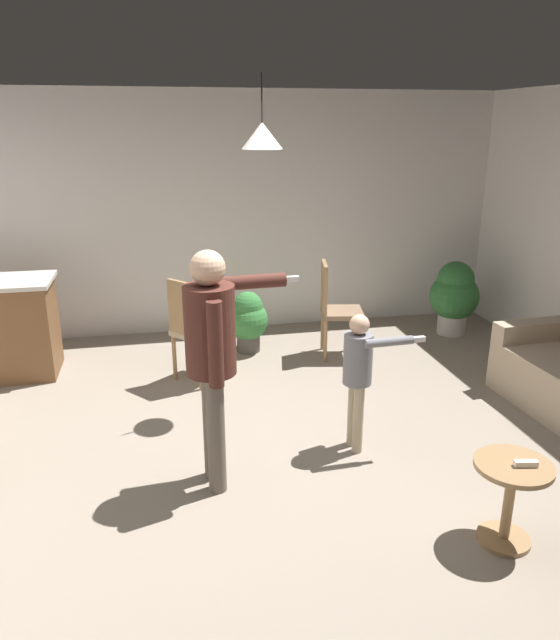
{
  "coord_description": "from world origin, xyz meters",
  "views": [
    {
      "loc": [
        -0.83,
        -3.61,
        2.35
      ],
      "look_at": [
        0.0,
        0.36,
        1.0
      ],
      "focal_mm": 33.45,
      "sensor_mm": 36.0,
      "label": 1
    }
  ],
  "objects_px": {
    "dining_chair_by_counter": "(335,306)",
    "potted_plant_by_wall": "(454,295)",
    "potted_plant_corner": "(248,319)",
    "person_adult": "(213,345)",
    "spare_remote_on_table": "(526,464)",
    "side_table_by_couch": "(510,493)",
    "person_child": "(359,367)",
    "dining_chair_near_wall": "(194,327)"
  },
  "relations": [
    {
      "from": "person_adult",
      "to": "potted_plant_corner",
      "type": "relative_size",
      "value": 2.46
    },
    {
      "from": "side_table_by_couch",
      "to": "potted_plant_by_wall",
      "type": "relative_size",
      "value": 0.61
    },
    {
      "from": "potted_plant_by_wall",
      "to": "dining_chair_near_wall",
      "type": "bearing_deg",
      "value": -166.01
    },
    {
      "from": "person_child",
      "to": "potted_plant_by_wall",
      "type": "distance_m",
      "value": 2.96
    },
    {
      "from": "dining_chair_near_wall",
      "to": "spare_remote_on_table",
      "type": "bearing_deg",
      "value": -7.82
    },
    {
      "from": "dining_chair_near_wall",
      "to": "person_child",
      "type": "bearing_deg",
      "value": -2.77
    },
    {
      "from": "side_table_by_couch",
      "to": "dining_chair_near_wall",
      "type": "relative_size",
      "value": 0.52
    },
    {
      "from": "dining_chair_near_wall",
      "to": "side_table_by_couch",
      "type": "bearing_deg",
      "value": -8.19
    },
    {
      "from": "person_child",
      "to": "dining_chair_by_counter",
      "type": "bearing_deg",
      "value": 165.94
    },
    {
      "from": "side_table_by_couch",
      "to": "dining_chair_by_counter",
      "type": "relative_size",
      "value": 0.52
    },
    {
      "from": "dining_chair_near_wall",
      "to": "potted_plant_corner",
      "type": "height_order",
      "value": "dining_chair_near_wall"
    },
    {
      "from": "spare_remote_on_table",
      "to": "dining_chair_near_wall",
      "type": "bearing_deg",
      "value": 121.26
    },
    {
      "from": "person_child",
      "to": "dining_chair_by_counter",
      "type": "xyz_separation_m",
      "value": [
        0.38,
        1.85,
        -0.11
      ]
    },
    {
      "from": "dining_chair_by_counter",
      "to": "potted_plant_by_wall",
      "type": "height_order",
      "value": "dining_chair_by_counter"
    },
    {
      "from": "person_child",
      "to": "spare_remote_on_table",
      "type": "height_order",
      "value": "person_child"
    },
    {
      "from": "person_child",
      "to": "dining_chair_by_counter",
      "type": "height_order",
      "value": "person_child"
    },
    {
      "from": "side_table_by_couch",
      "to": "potted_plant_by_wall",
      "type": "distance_m",
      "value": 3.71
    },
    {
      "from": "potted_plant_corner",
      "to": "potted_plant_by_wall",
      "type": "height_order",
      "value": "potted_plant_by_wall"
    },
    {
      "from": "potted_plant_corner",
      "to": "spare_remote_on_table",
      "type": "xyz_separation_m",
      "value": [
        1.04,
        -3.39,
        0.17
      ]
    },
    {
      "from": "spare_remote_on_table",
      "to": "potted_plant_by_wall",
      "type": "bearing_deg",
      "value": 68.48
    },
    {
      "from": "side_table_by_couch",
      "to": "person_adult",
      "type": "bearing_deg",
      "value": 149.11
    },
    {
      "from": "dining_chair_by_counter",
      "to": "potted_plant_corner",
      "type": "height_order",
      "value": "dining_chair_by_counter"
    },
    {
      "from": "dining_chair_near_wall",
      "to": "spare_remote_on_table",
      "type": "distance_m",
      "value": 3.18
    },
    {
      "from": "dining_chair_near_wall",
      "to": "spare_remote_on_table",
      "type": "relative_size",
      "value": 7.69
    },
    {
      "from": "person_adult",
      "to": "potted_plant_by_wall",
      "type": "xyz_separation_m",
      "value": [
        3.0,
        2.48,
        -0.53
      ]
    },
    {
      "from": "person_child",
      "to": "potted_plant_by_wall",
      "type": "xyz_separation_m",
      "value": [
        1.93,
        2.23,
        -0.19
      ]
    },
    {
      "from": "potted_plant_corner",
      "to": "dining_chair_by_counter",
      "type": "bearing_deg",
      "value": -19.95
    },
    {
      "from": "dining_chair_near_wall",
      "to": "spare_remote_on_table",
      "type": "xyz_separation_m",
      "value": [
        1.65,
        -2.71,
        -0.01
      ]
    },
    {
      "from": "potted_plant_corner",
      "to": "potted_plant_by_wall",
      "type": "bearing_deg",
      "value": 1.7
    },
    {
      "from": "side_table_by_couch",
      "to": "spare_remote_on_table",
      "type": "xyz_separation_m",
      "value": [
        0.05,
        -0.04,
        0.21
      ]
    },
    {
      "from": "dining_chair_by_counter",
      "to": "spare_remote_on_table",
      "type": "relative_size",
      "value": 7.69
    },
    {
      "from": "side_table_by_couch",
      "to": "dining_chair_near_wall",
      "type": "distance_m",
      "value": 3.13
    },
    {
      "from": "side_table_by_couch",
      "to": "person_child",
      "type": "height_order",
      "value": "person_child"
    },
    {
      "from": "person_adult",
      "to": "spare_remote_on_table",
      "type": "relative_size",
      "value": 12.45
    },
    {
      "from": "person_child",
      "to": "dining_chair_near_wall",
      "type": "height_order",
      "value": "person_child"
    },
    {
      "from": "dining_chair_near_wall",
      "to": "spare_remote_on_table",
      "type": "height_order",
      "value": "dining_chair_near_wall"
    },
    {
      "from": "dining_chair_near_wall",
      "to": "dining_chair_by_counter",
      "type": "bearing_deg",
      "value": 64.94
    },
    {
      "from": "person_adult",
      "to": "potted_plant_corner",
      "type": "bearing_deg",
      "value": 162.1
    },
    {
      "from": "person_child",
      "to": "spare_remote_on_table",
      "type": "xyz_separation_m",
      "value": [
        0.56,
        -1.23,
        -0.12
      ]
    },
    {
      "from": "person_child",
      "to": "potted_plant_corner",
      "type": "bearing_deg",
      "value": -169.89
    },
    {
      "from": "potted_plant_corner",
      "to": "potted_plant_by_wall",
      "type": "xyz_separation_m",
      "value": [
        2.41,
        0.07,
        0.11
      ]
    },
    {
      "from": "person_child",
      "to": "dining_chair_near_wall",
      "type": "xyz_separation_m",
      "value": [
        -1.09,
        1.48,
        -0.11
      ]
    }
  ]
}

